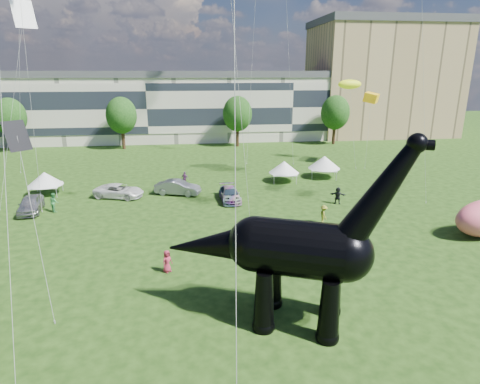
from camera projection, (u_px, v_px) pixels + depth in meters
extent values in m
plane|color=#16330C|center=(208.00, 327.00, 21.26)|extent=(220.00, 220.00, 0.00)
cube|color=beige|center=(150.00, 109.00, 77.44)|extent=(78.00, 11.00, 12.00)
cube|color=tan|center=(381.00, 81.00, 84.63)|extent=(28.00, 18.00, 22.00)
cylinder|color=#382314|center=(14.00, 142.00, 67.51)|extent=(0.56, 0.56, 3.20)
ellipsoid|color=#14380F|center=(9.00, 114.00, 66.15)|extent=(5.20, 5.20, 6.24)
cylinder|color=#382314|center=(123.00, 140.00, 69.68)|extent=(0.56, 0.56, 3.20)
ellipsoid|color=#14380F|center=(121.00, 112.00, 68.32)|extent=(5.20, 5.20, 6.24)
cylinder|color=#382314|center=(237.00, 137.00, 72.10)|extent=(0.56, 0.56, 3.20)
ellipsoid|color=#14380F|center=(237.00, 111.00, 70.73)|extent=(5.20, 5.20, 6.24)
cylinder|color=#382314|center=(334.00, 136.00, 74.27)|extent=(0.56, 0.56, 3.20)
ellipsoid|color=#14380F|center=(335.00, 110.00, 72.90)|extent=(5.20, 5.20, 6.24)
cone|color=black|center=(264.00, 302.00, 20.63)|extent=(1.48, 1.48, 3.29)
sphere|color=black|center=(263.00, 326.00, 21.05)|extent=(1.21, 1.21, 1.21)
cone|color=black|center=(273.00, 279.00, 22.86)|extent=(1.48, 1.48, 3.29)
sphere|color=black|center=(272.00, 301.00, 23.28)|extent=(1.21, 1.21, 1.21)
cone|color=black|center=(329.00, 311.00, 19.80)|extent=(1.48, 1.48, 3.29)
sphere|color=black|center=(327.00, 336.00, 20.22)|extent=(1.21, 1.21, 1.21)
cone|color=black|center=(332.00, 287.00, 22.02)|extent=(1.48, 1.48, 3.29)
sphere|color=black|center=(330.00, 310.00, 22.44)|extent=(1.21, 1.21, 1.21)
cylinder|color=black|center=(299.00, 249.00, 20.60)|extent=(5.39, 4.50, 2.96)
sphere|color=black|center=(255.00, 244.00, 21.18)|extent=(2.96, 2.96, 2.96)
sphere|color=black|center=(345.00, 254.00, 20.01)|extent=(2.85, 2.85, 2.85)
cone|color=black|center=(380.00, 195.00, 18.75)|extent=(4.44, 3.11, 5.81)
sphere|color=black|center=(417.00, 143.00, 17.69)|extent=(0.92, 0.92, 0.92)
cylinder|color=black|center=(425.00, 145.00, 17.62)|extent=(0.89, 0.74, 0.48)
cone|color=black|center=(215.00, 245.00, 21.86)|extent=(6.24, 4.36, 3.22)
imported|color=#A5A5A9|center=(31.00, 204.00, 38.40)|extent=(2.55, 4.95, 1.61)
imported|color=slate|center=(178.00, 188.00, 43.88)|extent=(5.21, 3.16, 1.62)
imported|color=white|center=(119.00, 191.00, 42.90)|extent=(5.73, 3.92, 1.46)
imported|color=#595960|center=(230.00, 194.00, 41.86)|extent=(2.18, 4.88, 1.39)
cube|color=white|center=(284.00, 173.00, 49.07)|extent=(3.16, 3.16, 0.12)
cone|color=white|center=(284.00, 167.00, 48.85)|extent=(4.00, 4.00, 1.44)
cylinder|color=#999999|center=(274.00, 180.00, 47.90)|extent=(0.06, 0.06, 1.06)
cylinder|color=#999999|center=(296.00, 180.00, 47.97)|extent=(0.06, 0.06, 1.06)
cylinder|color=#999999|center=(272.00, 175.00, 50.48)|extent=(0.06, 0.06, 1.06)
cylinder|color=#999999|center=(293.00, 174.00, 50.55)|extent=(0.06, 0.06, 1.06)
cube|color=silver|center=(324.00, 169.00, 50.90)|extent=(3.92, 3.92, 0.13)
cone|color=silver|center=(324.00, 162.00, 50.66)|extent=(4.96, 4.96, 1.58)
cylinder|color=#999999|center=(312.00, 175.00, 49.90)|extent=(0.06, 0.06, 1.16)
cylinder|color=#999999|center=(336.00, 176.00, 49.45)|extent=(0.06, 0.06, 1.16)
cylinder|color=#999999|center=(312.00, 170.00, 52.69)|extent=(0.06, 0.06, 1.16)
cylinder|color=#999999|center=(335.00, 171.00, 52.24)|extent=(0.06, 0.06, 1.16)
cube|color=silver|center=(46.00, 185.00, 43.77)|extent=(3.04, 3.04, 0.12)
cone|color=silver|center=(45.00, 179.00, 43.55)|extent=(3.85, 3.85, 1.44)
cylinder|color=#999999|center=(29.00, 194.00, 42.42)|extent=(0.06, 0.06, 1.06)
cylinder|color=#999999|center=(56.00, 193.00, 42.88)|extent=(0.06, 0.06, 1.06)
cylinder|color=#999999|center=(37.00, 187.00, 44.96)|extent=(0.06, 0.06, 1.06)
cylinder|color=#999999|center=(62.00, 186.00, 45.42)|extent=(0.06, 0.06, 1.06)
imported|color=#399048|center=(54.00, 202.00, 38.53)|extent=(1.06, 1.14, 1.87)
imported|color=#703373|center=(185.00, 178.00, 47.57)|extent=(1.04, 0.84, 1.66)
imported|color=black|center=(338.00, 195.00, 40.81)|extent=(1.71, 1.12, 1.77)
imported|color=olive|center=(324.00, 214.00, 35.51)|extent=(0.68, 1.12, 1.69)
imported|color=navy|center=(282.00, 251.00, 28.25)|extent=(0.68, 0.49, 1.75)
imported|color=#9A263D|center=(167.00, 261.00, 26.90)|extent=(0.89, 0.89, 1.56)
cube|color=#F0AF0C|center=(371.00, 98.00, 55.46)|extent=(3.55, 4.22, 1.50)
plane|color=silver|center=(24.00, 14.00, 39.27)|extent=(2.82, 2.41, 2.70)
ellipsoid|color=#E5FF15|center=(350.00, 84.00, 57.22)|extent=(3.71, 3.04, 1.33)
plane|color=black|center=(17.00, 136.00, 21.66)|extent=(1.62, 1.70, 1.60)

